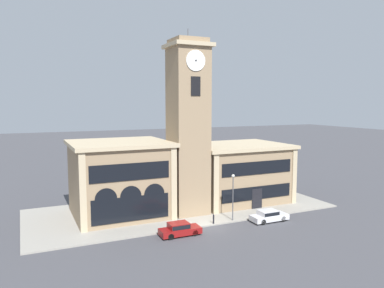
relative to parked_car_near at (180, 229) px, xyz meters
name	(u,v)px	position (x,y,z in m)	size (l,w,h in m)	color
ground_plane	(209,227)	(4.04, 1.26, -0.72)	(300.00, 300.00, 0.00)	#424247
sidewalk_kerb	(182,208)	(4.04, 8.93, -0.64)	(38.18, 15.35, 0.15)	gray
clock_tower	(188,128)	(4.04, 6.83, 9.97)	(4.93, 4.93, 22.46)	#937A5B
town_hall_left_wing	(120,178)	(-3.82, 9.63, 3.85)	(11.59, 10.59, 9.08)	#937A5B
town_hall_right_wing	(237,172)	(12.79, 9.64, 3.31)	(13.37, 10.59, 8.00)	#937A5B
parked_car_near	(180,229)	(0.00, 0.00, 0.00)	(4.32, 1.77, 1.38)	maroon
parked_car_mid	(269,215)	(11.23, 0.00, -0.02)	(4.47, 1.83, 1.32)	silver
street_lamp	(233,190)	(7.39, 1.68, 3.02)	(0.36, 0.36, 5.41)	#4C4C51
bollard	(214,219)	(4.81, 1.54, -0.05)	(0.18, 0.18, 1.06)	black
fire_hydrant	(264,212)	(11.74, 1.61, -0.15)	(0.22, 0.22, 0.87)	red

